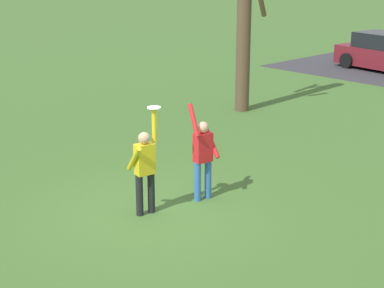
{
  "coord_description": "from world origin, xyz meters",
  "views": [
    {
      "loc": [
        8.64,
        -7.13,
        4.86
      ],
      "look_at": [
        0.1,
        0.93,
        1.2
      ],
      "focal_mm": 57.66,
      "sensor_mm": 36.0,
      "label": 1
    }
  ],
  "objects": [
    {
      "name": "frisbee_disc",
      "position": [
        0.02,
        0.02,
        2.09
      ],
      "size": [
        0.26,
        0.26,
        0.02
      ],
      "primitive_type": "cylinder",
      "color": "white",
      "rests_on": "person_catcher"
    },
    {
      "name": "bare_tree_tall",
      "position": [
        -4.27,
        7.27,
        3.19
      ],
      "size": [
        1.3,
        1.28,
        6.15
      ],
      "color": "brown",
      "rests_on": "ground_plane"
    },
    {
      "name": "person_catcher",
      "position": [
        -0.02,
        -0.2,
        0.98
      ],
      "size": [
        0.49,
        0.57,
        2.08
      ],
      "rotation": [
        0.0,
        0.0,
        1.4
      ],
      "color": "black",
      "rests_on": "ground_plane"
    },
    {
      "name": "ground_plane",
      "position": [
        0.0,
        0.0,
        0.0
      ],
      "size": [
        120.0,
        120.0,
        0.0
      ],
      "primitive_type": "plane",
      "color": "#426B2D"
    },
    {
      "name": "person_defender",
      "position": [
        0.21,
        1.12,
        0.98
      ],
      "size": [
        0.5,
        0.6,
        2.04
      ],
      "rotation": [
        0.0,
        0.0,
        4.54
      ],
      "color": "#3366B7",
      "rests_on": "ground_plane"
    },
    {
      "name": "parked_car_maroon",
      "position": [
        -4.9,
        16.99,
        0.73
      ],
      "size": [
        4.31,
        2.47,
        1.59
      ],
      "rotation": [
        0.0,
        0.0,
        -0.14
      ],
      "color": "maroon",
      "rests_on": "ground_plane"
    }
  ]
}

